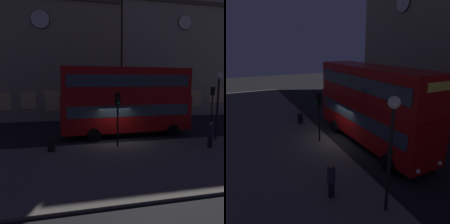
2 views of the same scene
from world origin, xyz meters
TOP-DOWN VIEW (x-y plane):
  - ground_plane at (0.00, 0.00)m, footprint 80.00×80.00m
  - sidewalk_slab at (0.00, -5.03)m, footprint 44.00×8.07m
  - building_with_clock at (-5.01, 14.74)m, footprint 16.31×9.45m
  - building_plain_facade at (11.82, 15.08)m, footprint 16.74×9.42m
  - double_decker_bus at (1.29, 1.41)m, footprint 10.95×3.12m
  - traffic_light_near_kerb at (-0.28, -1.89)m, footprint 0.33×0.36m
  - traffic_light_far_side at (11.38, 3.97)m, footprint 0.34×0.37m
  - street_lamp at (7.47, -1.81)m, footprint 0.49×0.49m
  - pedestrian at (5.67, -3.58)m, footprint 0.38×0.38m
  - litter_bin at (-4.66, -2.07)m, footprint 0.48×0.48m

SIDE VIEW (x-z plane):
  - ground_plane at x=0.00m, z-range 0.00..0.00m
  - sidewalk_slab at x=0.00m, z-range 0.00..0.12m
  - litter_bin at x=-4.66m, z-range 0.12..1.02m
  - pedestrian at x=5.67m, z-range 0.14..1.89m
  - traffic_light_near_kerb at x=-0.28m, z-range 0.93..4.61m
  - traffic_light_far_side at x=11.38m, z-range 0.88..4.90m
  - double_decker_bus at x=1.29m, z-range 0.31..5.94m
  - street_lamp at x=7.47m, z-range 1.30..6.37m
  - building_plain_facade at x=11.82m, z-range 0.00..16.94m
  - building_with_clock at x=-5.01m, z-range 0.00..17.34m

